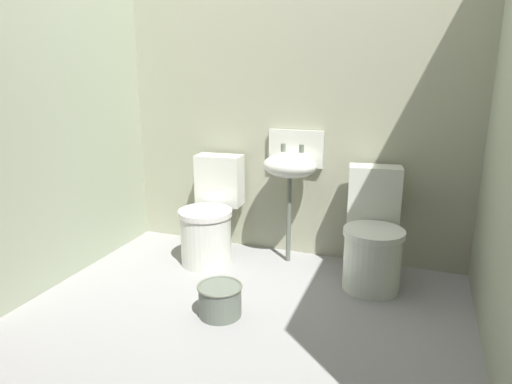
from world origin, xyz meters
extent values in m
cube|color=gray|center=(0.00, 0.00, -0.04)|extent=(3.07, 2.51, 0.08)
cube|color=#9FA185|center=(0.00, 1.10, 1.20)|extent=(3.07, 0.10, 2.40)
cube|color=#9BA589|center=(-1.39, 0.10, 1.20)|extent=(0.10, 2.31, 2.40)
cylinder|color=silver|center=(-0.53, 0.61, 0.19)|extent=(0.40, 0.40, 0.38)
cylinder|color=silver|center=(-0.53, 0.61, 0.40)|extent=(0.42, 0.42, 0.04)
cube|color=silver|center=(-0.54, 0.91, 0.58)|extent=(0.37, 0.20, 0.40)
cylinder|color=silver|center=(0.70, 0.62, 0.19)|extent=(0.43, 0.43, 0.38)
cylinder|color=silver|center=(0.70, 0.62, 0.40)|extent=(0.45, 0.45, 0.04)
cube|color=silver|center=(0.65, 0.91, 0.58)|extent=(0.38, 0.23, 0.40)
cylinder|color=#60695C|center=(0.04, 0.86, 0.33)|extent=(0.04, 0.04, 0.66)
ellipsoid|color=silver|center=(0.04, 0.86, 0.75)|extent=(0.40, 0.32, 0.18)
cube|color=silver|center=(0.04, 1.03, 0.85)|extent=(0.42, 0.04, 0.28)
cylinder|color=#60695C|center=(-0.03, 0.92, 0.87)|extent=(0.04, 0.04, 0.06)
cylinder|color=#60695C|center=(0.11, 0.92, 0.87)|extent=(0.04, 0.04, 0.06)
cylinder|color=#60695C|center=(-0.12, -0.05, 0.09)|extent=(0.26, 0.26, 0.19)
torus|color=#626856|center=(-0.12, -0.05, 0.19)|extent=(0.27, 0.27, 0.02)
camera|label=1|loc=(0.92, -2.27, 1.44)|focal=31.87mm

